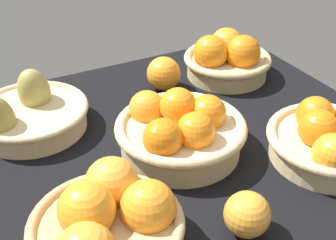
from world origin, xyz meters
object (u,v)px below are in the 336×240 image
basket_near_left (227,58)px  loose_orange_back_gap (164,74)px  loose_orange_front_gap (247,214)px  basket_far_right (108,225)px  basket_center (180,130)px  basket_far_left (332,140)px  basket_near_right_pears (28,114)px

basket_near_left → loose_orange_back_gap: 16.65cm
loose_orange_front_gap → basket_far_right: bearing=-18.1°
basket_near_left → basket_center: 33.11cm
basket_far_left → basket_near_left: 36.67cm
basket_far_left → loose_orange_front_gap: bearing=17.6°
basket_far_right → basket_center: size_ratio=0.90×
basket_near_right_pears → basket_far_right: bearing=94.2°
basket_far_right → basket_near_right_pears: basket_near_right_pears is taller
basket_near_left → loose_orange_front_gap: (26.11, 44.19, -0.93)cm
basket_center → loose_orange_back_gap: 24.15cm
basket_far_left → basket_center: size_ratio=0.94×
loose_orange_front_gap → loose_orange_back_gap: loose_orange_back_gap is taller
basket_far_left → basket_far_right: (43.07, 1.34, 0.63)cm
basket_far_right → basket_near_left: bearing=-140.0°
basket_near_right_pears → basket_near_left: (-47.91, -1.45, 0.92)cm
basket_far_left → basket_far_right: 43.10cm
basket_near_right_pears → loose_orange_front_gap: 47.98cm
loose_orange_back_gap → basket_center: bearing=69.8°
basket_far_left → loose_orange_back_gap: size_ratio=2.94×
basket_far_left → loose_orange_front_gap: 25.11cm
basket_near_left → loose_orange_back_gap: (16.62, -0.90, -0.55)cm
loose_orange_front_gap → loose_orange_back_gap: bearing=-101.9°
basket_far_left → loose_orange_back_gap: bearing=-68.9°
basket_far_right → basket_near_right_pears: bearing=-85.8°
basket_far_right → loose_orange_back_gap: size_ratio=2.82×
basket_near_right_pears → loose_orange_back_gap: (-31.29, -2.35, 0.38)cm
basket_near_right_pears → basket_center: size_ratio=0.95×
basket_near_right_pears → basket_center: basket_near_right_pears is taller
basket_near_right_pears → basket_near_left: bearing=-178.3°
basket_far_right → basket_near_right_pears: size_ratio=0.95×
basket_center → loose_orange_front_gap: 22.49cm
basket_center → basket_far_right: bearing=38.6°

